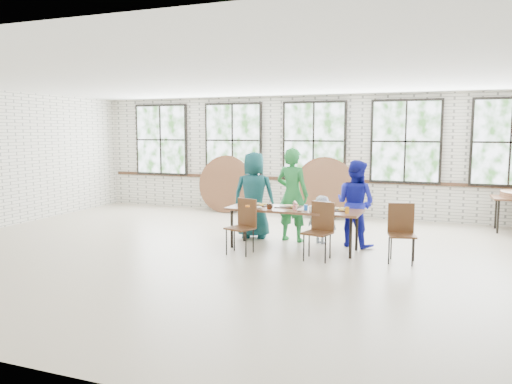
# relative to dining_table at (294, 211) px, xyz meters

# --- Properties ---
(room) EXTENTS (12.00, 12.00, 12.00)m
(room) POSITION_rel_dining_table_xyz_m (-0.60, 3.71, 1.14)
(room) COLOR #B5A690
(room) RESTS_ON ground
(dining_table) EXTENTS (2.41, 0.84, 0.74)m
(dining_table) POSITION_rel_dining_table_xyz_m (0.00, 0.00, 0.00)
(dining_table) COLOR brown
(dining_table) RESTS_ON ground
(chair_near_left) EXTENTS (0.53, 0.52, 0.95)m
(chair_near_left) POSITION_rel_dining_table_xyz_m (-0.73, -0.58, -0.13)
(chair_near_left) COLOR #51301B
(chair_near_left) RESTS_ON ground
(chair_near_right) EXTENTS (0.51, 0.49, 0.95)m
(chair_near_right) POSITION_rel_dining_table_xyz_m (0.61, -0.50, -0.13)
(chair_near_right) COLOR #51301B
(chair_near_right) RESTS_ON ground
(chair_spare) EXTENTS (0.50, 0.49, 0.95)m
(chair_spare) POSITION_rel_dining_table_xyz_m (1.88, -0.19, -0.13)
(chair_spare) COLOR #51301B
(chair_spare) RESTS_ON ground
(adult_teal) EXTENTS (0.92, 0.68, 1.72)m
(adult_teal) POSITION_rel_dining_table_xyz_m (-1.01, 0.65, 0.17)
(adult_teal) COLOR #16574D
(adult_teal) RESTS_ON ground
(adult_green) EXTENTS (0.72, 0.54, 1.80)m
(adult_green) POSITION_rel_dining_table_xyz_m (-0.23, 0.65, 0.21)
(adult_green) COLOR #228239
(adult_green) RESTS_ON ground
(toddler) EXTENTS (0.66, 0.49, 0.91)m
(toddler) POSITION_rel_dining_table_xyz_m (0.36, 0.65, -0.23)
(toddler) COLOR #12253A
(toddler) RESTS_ON ground
(adult_blue) EXTENTS (0.95, 0.85, 1.59)m
(adult_blue) POSITION_rel_dining_table_xyz_m (0.99, 0.65, 0.11)
(adult_blue) COLOR #171DA3
(adult_blue) RESTS_ON ground
(tabletop_clutter) EXTENTS (2.00, 0.60, 0.11)m
(tabletop_clutter) POSITION_rel_dining_table_xyz_m (0.09, -0.03, 0.08)
(tabletop_clutter) COLOR black
(tabletop_clutter) RESTS_ON dining_table
(round_tops_leaning) EXTENTS (4.21, 0.44, 1.49)m
(round_tops_leaning) POSITION_rel_dining_table_xyz_m (-1.56, 3.38, 0.05)
(round_tops_leaning) COLOR brown
(round_tops_leaning) RESTS_ON ground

